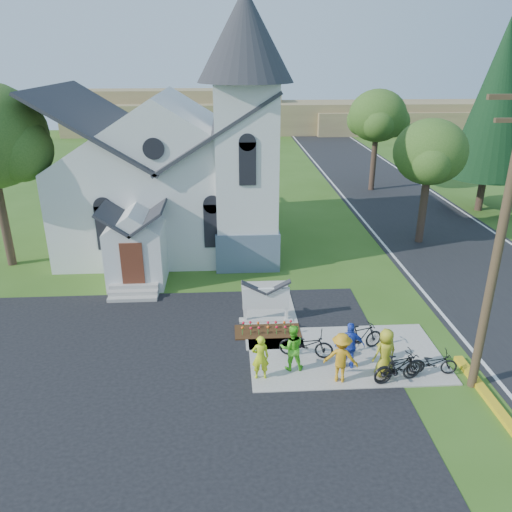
{
  "coord_description": "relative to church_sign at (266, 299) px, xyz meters",
  "views": [
    {
      "loc": [
        -2.7,
        -14.79,
        10.27
      ],
      "look_at": [
        -1.5,
        5.0,
        2.18
      ],
      "focal_mm": 35.0,
      "sensor_mm": 36.0,
      "label": 1
    }
  ],
  "objects": [
    {
      "name": "bike_3",
      "position": [
        4.06,
        -4.4,
        -0.45
      ],
      "size": [
        1.83,
        0.87,
        1.06
      ],
      "primitive_type": "imported",
      "rotation": [
        0.0,
        0.0,
        1.79
      ],
      "color": "black",
      "rests_on": "sidewalk"
    },
    {
      "name": "conifer",
      "position": [
        16.2,
        14.8,
        6.36
      ],
      "size": [
        5.2,
        5.2,
        12.4
      ],
      "color": "#32221B",
      "rests_on": "ground"
    },
    {
      "name": "cyclist_3",
      "position": [
        2.15,
        -4.2,
        -0.09
      ],
      "size": [
        1.28,
        0.95,
        1.77
      ],
      "primitive_type": "imported",
      "rotation": [
        0.0,
        0.0,
        2.86
      ],
      "color": "orange",
      "rests_on": "sidewalk"
    },
    {
      "name": "cyclist_1",
      "position": [
        0.62,
        -3.43,
        -0.13
      ],
      "size": [
        0.82,
        0.64,
        1.69
      ],
      "primitive_type": "imported",
      "rotation": [
        0.0,
        0.0,
        3.14
      ],
      "color": "#5ADB29",
      "rests_on": "sidewalk"
    },
    {
      "name": "cyclist_4",
      "position": [
        3.71,
        -3.97,
        -0.11
      ],
      "size": [
        0.99,
        0.8,
        1.74
      ],
      "primitive_type": "imported",
      "rotation": [
        0.0,
        0.0,
        3.48
      ],
      "color": "#ADA720",
      "rests_on": "sidewalk"
    },
    {
      "name": "distant_hills",
      "position": [
        4.56,
        53.13,
        1.15
      ],
      "size": [
        61.0,
        10.0,
        5.6
      ],
      "color": "olive",
      "rests_on": "ground"
    },
    {
      "name": "bike_1",
      "position": [
        3.32,
        -2.43,
        -0.44
      ],
      "size": [
        1.85,
        1.02,
        1.07
      ],
      "primitive_type": "imported",
      "rotation": [
        0.0,
        0.0,
        1.88
      ],
      "color": "black",
      "rests_on": "sidewalk"
    },
    {
      "name": "cyclist_2",
      "position": [
        2.63,
        -3.46,
        -0.11
      ],
      "size": [
        1.06,
        0.55,
        1.73
      ],
      "primitive_type": "imported",
      "rotation": [
        0.0,
        0.0,
        3.01
      ],
      "color": "blue",
      "rests_on": "sidewalk"
    },
    {
      "name": "tree_road_mid",
      "position": [
        10.2,
        20.8,
        4.75
      ],
      "size": [
        4.4,
        4.4,
        7.8
      ],
      "color": "#32221B",
      "rests_on": "ground"
    },
    {
      "name": "parking_lot",
      "position": [
        -5.8,
        -5.2,
        -1.02
      ],
      "size": [
        20.0,
        16.0,
        0.02
      ],
      "primitive_type": "cube",
      "color": "black",
      "rests_on": "ground"
    },
    {
      "name": "flower_bed",
      "position": [
        0.0,
        -0.9,
        -0.99
      ],
      "size": [
        2.6,
        1.1,
        0.07
      ],
      "primitive_type": "cube",
      "color": "#3D2110",
      "rests_on": "ground"
    },
    {
      "name": "ground",
      "position": [
        1.2,
        -3.2,
        -1.03
      ],
      "size": [
        120.0,
        120.0,
        0.0
      ],
      "primitive_type": "plane",
      "color": "#365C1A",
      "rests_on": "ground"
    },
    {
      "name": "road",
      "position": [
        11.2,
        11.8,
        -1.02
      ],
      "size": [
        8.0,
        90.0,
        0.02
      ],
      "primitive_type": "cube",
      "color": "black",
      "rests_on": "ground"
    },
    {
      "name": "bike_0",
      "position": [
        1.23,
        -2.73,
        -0.46
      ],
      "size": [
        2.06,
        1.12,
        1.03
      ],
      "primitive_type": "imported",
      "rotation": [
        0.0,
        0.0,
        1.33
      ],
      "color": "black",
      "rests_on": "sidewalk"
    },
    {
      "name": "bike_2",
      "position": [
        4.13,
        -4.24,
        -0.49
      ],
      "size": [
        1.95,
        1.06,
        0.97
      ],
      "primitive_type": "imported",
      "rotation": [
        0.0,
        0.0,
        1.81
      ],
      "color": "black",
      "rests_on": "sidewalk"
    },
    {
      "name": "cyclist_0",
      "position": [
        -0.5,
        -3.9,
        -0.17
      ],
      "size": [
        0.6,
        0.41,
        1.62
      ],
      "primitive_type": "imported",
      "rotation": [
        0.0,
        0.0,
        3.18
      ],
      "color": "#D1EB1B",
      "rests_on": "sidewalk"
    },
    {
      "name": "tree_road_near",
      "position": [
        9.7,
        8.8,
        4.18
      ],
      "size": [
        4.0,
        4.0,
        7.05
      ],
      "color": "#32221B",
      "rests_on": "ground"
    },
    {
      "name": "utility_pole",
      "position": [
        6.56,
        -4.7,
        4.38
      ],
      "size": [
        3.45,
        0.28,
        10.0
      ],
      "color": "#443322",
      "rests_on": "ground"
    },
    {
      "name": "sidewalk",
      "position": [
        2.7,
        -2.7,
        -1.0
      ],
      "size": [
        7.0,
        4.0,
        0.05
      ],
      "primitive_type": "cube",
      "color": "gray",
      "rests_on": "ground"
    },
    {
      "name": "church_sign",
      "position": [
        0.0,
        0.0,
        0.0
      ],
      "size": [
        2.2,
        0.4,
        1.7
      ],
      "color": "gray",
      "rests_on": "ground"
    },
    {
      "name": "church",
      "position": [
        -4.28,
        9.28,
        4.22
      ],
      "size": [
        12.35,
        12.0,
        13.0
      ],
      "color": "white",
      "rests_on": "ground"
    },
    {
      "name": "bike_4",
      "position": [
        5.4,
        -4.02,
        -0.55
      ],
      "size": [
        1.69,
        0.72,
        0.86
      ],
      "primitive_type": "imported",
      "rotation": [
        0.0,
        0.0,
        1.48
      ],
      "color": "black",
      "rests_on": "sidewalk"
    }
  ]
}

